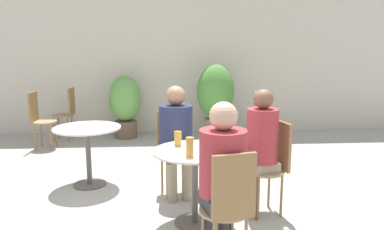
{
  "coord_description": "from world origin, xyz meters",
  "views": [
    {
      "loc": [
        -0.09,
        -3.27,
        1.62
      ],
      "look_at": [
        0.15,
        0.37,
        0.95
      ],
      "focal_mm": 35.0,
      "sensor_mm": 36.0,
      "label": 1
    }
  ],
  "objects_px": {
    "bistro_chair_3": "(39,115)",
    "cafe_table_near": "(195,167)",
    "bistro_chair_1": "(274,160)",
    "potted_plant_0": "(125,103)",
    "beer_glass_1": "(178,139)",
    "beer_glass_0": "(218,139)",
    "cafe_table_far": "(88,140)",
    "bistro_chair_0": "(229,202)",
    "seated_person_1": "(261,141)",
    "beer_glass_2": "(190,147)",
    "bistro_chair_2": "(173,145)",
    "seated_person_0": "(222,170)",
    "bistro_chair_4": "(67,109)",
    "seated_person_2": "(176,133)",
    "bistro_chair_5": "(260,115)",
    "potted_plant_1": "(216,96)"
  },
  "relations": [
    {
      "from": "cafe_table_near",
      "to": "seated_person_0",
      "type": "bearing_deg",
      "value": -76.59
    },
    {
      "from": "potted_plant_1",
      "to": "bistro_chair_2",
      "type": "bearing_deg",
      "value": -107.66
    },
    {
      "from": "seated_person_2",
      "to": "beer_glass_2",
      "type": "distance_m",
      "value": 0.85
    },
    {
      "from": "bistro_chair_4",
      "to": "bistro_chair_5",
      "type": "distance_m",
      "value": 3.33
    },
    {
      "from": "beer_glass_2",
      "to": "bistro_chair_4",
      "type": "bearing_deg",
      "value": 118.63
    },
    {
      "from": "seated_person_1",
      "to": "beer_glass_2",
      "type": "bearing_deg",
      "value": -76.22
    },
    {
      "from": "bistro_chair_0",
      "to": "bistro_chair_3",
      "type": "bearing_deg",
      "value": -68.42
    },
    {
      "from": "bistro_chair_4",
      "to": "seated_person_2",
      "type": "height_order",
      "value": "seated_person_2"
    },
    {
      "from": "bistro_chair_0",
      "to": "seated_person_1",
      "type": "xyz_separation_m",
      "value": [
        0.45,
        0.93,
        0.19
      ]
    },
    {
      "from": "bistro_chair_5",
      "to": "seated_person_2",
      "type": "xyz_separation_m",
      "value": [
        -1.39,
        -1.93,
        0.18
      ]
    },
    {
      "from": "seated_person_0",
      "to": "seated_person_2",
      "type": "height_order",
      "value": "seated_person_0"
    },
    {
      "from": "bistro_chair_4",
      "to": "bistro_chair_5",
      "type": "bearing_deg",
      "value": 78.09
    },
    {
      "from": "beer_glass_0",
      "to": "potted_plant_0",
      "type": "bearing_deg",
      "value": 109.69
    },
    {
      "from": "seated_person_1",
      "to": "potted_plant_0",
      "type": "bearing_deg",
      "value": -166.78
    },
    {
      "from": "bistro_chair_3",
      "to": "potted_plant_1",
      "type": "bearing_deg",
      "value": -76.93
    },
    {
      "from": "cafe_table_near",
      "to": "potted_plant_1",
      "type": "height_order",
      "value": "potted_plant_1"
    },
    {
      "from": "cafe_table_far",
      "to": "bistro_chair_0",
      "type": "xyz_separation_m",
      "value": [
        1.36,
        -1.84,
        -0.01
      ]
    },
    {
      "from": "bistro_chair_4",
      "to": "bistro_chair_5",
      "type": "xyz_separation_m",
      "value": [
        3.24,
        -0.77,
        0.0
      ]
    },
    {
      "from": "bistro_chair_3",
      "to": "beer_glass_0",
      "type": "bearing_deg",
      "value": -134.08
    },
    {
      "from": "bistro_chair_3",
      "to": "bistro_chair_2",
      "type": "bearing_deg",
      "value": -129.95
    },
    {
      "from": "seated_person_1",
      "to": "cafe_table_near",
      "type": "bearing_deg",
      "value": -90.0
    },
    {
      "from": "cafe_table_far",
      "to": "potted_plant_0",
      "type": "xyz_separation_m",
      "value": [
        0.18,
        2.36,
        0.07
      ]
    },
    {
      "from": "seated_person_0",
      "to": "potted_plant_1",
      "type": "bearing_deg",
      "value": -110.05
    },
    {
      "from": "bistro_chair_3",
      "to": "cafe_table_near",
      "type": "bearing_deg",
      "value": -136.96
    },
    {
      "from": "cafe_table_far",
      "to": "bistro_chair_0",
      "type": "distance_m",
      "value": 2.29
    },
    {
      "from": "cafe_table_near",
      "to": "beer_glass_1",
      "type": "distance_m",
      "value": 0.31
    },
    {
      "from": "bistro_chair_1",
      "to": "potted_plant_0",
      "type": "distance_m",
      "value": 3.69
    },
    {
      "from": "cafe_table_far",
      "to": "beer_glass_1",
      "type": "relative_size",
      "value": 5.51
    },
    {
      "from": "bistro_chair_5",
      "to": "beer_glass_2",
      "type": "relative_size",
      "value": 5.33
    },
    {
      "from": "potted_plant_0",
      "to": "bistro_chair_2",
      "type": "bearing_deg",
      "value": -72.89
    },
    {
      "from": "bistro_chair_5",
      "to": "beer_glass_0",
      "type": "distance_m",
      "value": 2.74
    },
    {
      "from": "bistro_chair_0",
      "to": "potted_plant_0",
      "type": "distance_m",
      "value": 4.37
    },
    {
      "from": "bistro_chair_1",
      "to": "beer_glass_1",
      "type": "distance_m",
      "value": 0.96
    },
    {
      "from": "bistro_chair_2",
      "to": "beer_glass_0",
      "type": "distance_m",
      "value": 0.88
    },
    {
      "from": "beer_glass_0",
      "to": "beer_glass_1",
      "type": "bearing_deg",
      "value": 161.4
    },
    {
      "from": "potted_plant_1",
      "to": "cafe_table_near",
      "type": "bearing_deg",
      "value": -100.51
    },
    {
      "from": "cafe_table_far",
      "to": "beer_glass_0",
      "type": "bearing_deg",
      "value": -36.35
    },
    {
      "from": "bistro_chair_0",
      "to": "bistro_chair_4",
      "type": "height_order",
      "value": "same"
    },
    {
      "from": "bistro_chair_5",
      "to": "potted_plant_1",
      "type": "height_order",
      "value": "potted_plant_1"
    },
    {
      "from": "bistro_chair_0",
      "to": "bistro_chair_3",
      "type": "relative_size",
      "value": 1.0
    },
    {
      "from": "beer_glass_2",
      "to": "seated_person_1",
      "type": "bearing_deg",
      "value": 27.19
    },
    {
      "from": "seated_person_0",
      "to": "beer_glass_0",
      "type": "height_order",
      "value": "seated_person_0"
    },
    {
      "from": "bistro_chair_4",
      "to": "seated_person_1",
      "type": "distance_m",
      "value": 4.14
    },
    {
      "from": "bistro_chair_3",
      "to": "beer_glass_1",
      "type": "relative_size",
      "value": 6.5
    },
    {
      "from": "bistro_chair_0",
      "to": "bistro_chair_3",
      "type": "xyz_separation_m",
      "value": [
        -2.49,
        3.56,
        0.0
      ]
    },
    {
      "from": "bistro_chair_2",
      "to": "beer_glass_2",
      "type": "distance_m",
      "value": 1.03
    },
    {
      "from": "cafe_table_far",
      "to": "bistro_chair_2",
      "type": "height_order",
      "value": "bistro_chair_2"
    },
    {
      "from": "cafe_table_near",
      "to": "bistro_chair_2",
      "type": "relative_size",
      "value": 0.83
    },
    {
      "from": "seated_person_1",
      "to": "bistro_chair_1",
      "type": "bearing_deg",
      "value": 90.0
    },
    {
      "from": "cafe_table_far",
      "to": "cafe_table_near",
      "type": "bearing_deg",
      "value": -41.98
    }
  ]
}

